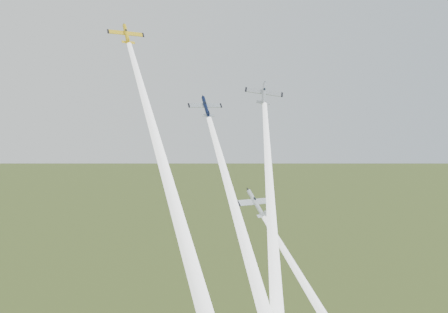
% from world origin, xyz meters
% --- Properties ---
extents(plane_yellow, '(7.51, 6.46, 6.31)m').
position_xyz_m(plane_yellow, '(-16.12, 6.57, 115.94)').
color(plane_yellow, yellow).
extents(smoke_trail_yellow, '(5.41, 57.20, 54.95)m').
position_xyz_m(smoke_trail_yellow, '(-14.78, -23.29, 87.29)').
color(smoke_trail_yellow, white).
extents(plane_navy, '(7.00, 5.85, 5.42)m').
position_xyz_m(plane_navy, '(-2.97, -3.86, 101.55)').
color(plane_navy, '#0C1536').
extents(smoke_trail_navy, '(5.06, 50.39, 48.42)m').
position_xyz_m(smoke_trail_navy, '(-4.13, -30.31, 76.16)').
color(smoke_trail_navy, white).
extents(plane_silver_right, '(10.32, 8.71, 7.46)m').
position_xyz_m(plane_silver_right, '(11.19, 0.36, 104.30)').
color(plane_silver_right, '#ACB2BA').
extents(smoke_trail_silver_right, '(21.89, 51.88, 52.31)m').
position_xyz_m(smoke_trail_silver_right, '(1.11, -26.31, 76.96)').
color(smoke_trail_silver_right, white).
extents(plane_silver_low, '(9.74, 9.03, 6.89)m').
position_xyz_m(plane_silver_low, '(5.49, -8.85, 82.97)').
color(plane_silver_low, silver).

